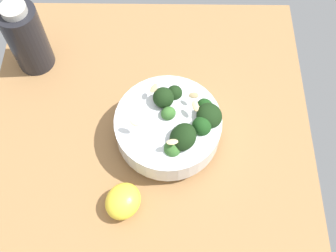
{
  "coord_description": "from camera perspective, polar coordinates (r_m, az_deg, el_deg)",
  "views": [
    {
      "loc": [
        -34.03,
        -3.91,
        63.9
      ],
      "look_at": [
        -2.42,
        -3.54,
        4.0
      ],
      "focal_mm": 43.83,
      "sensor_mm": 36.0,
      "label": 1
    }
  ],
  "objects": [
    {
      "name": "bowl_of_broccoli",
      "position": [
        0.68,
        0.46,
        0.04
      ],
      "size": [
        17.54,
        18.51,
        9.93
      ],
      "color": "white",
      "rests_on": "ground_plane"
    },
    {
      "name": "ground_plane",
      "position": [
        0.75,
        -2.69,
        -0.65
      ],
      "size": [
        57.13,
        57.13,
        4.98
      ],
      "primitive_type": "cube",
      "color": "#996D42"
    },
    {
      "name": "lemon_wedge",
      "position": [
        0.65,
        -6.28,
        -10.34
      ],
      "size": [
        7.87,
        7.55,
        4.11
      ],
      "primitive_type": "ellipsoid",
      "rotation": [
        0.0,
        0.0,
        5.82
      ],
      "color": "yellow",
      "rests_on": "ground_plane"
    },
    {
      "name": "bottle_tall",
      "position": [
        0.79,
        -19.08,
        11.52
      ],
      "size": [
        6.84,
        6.84,
        14.55
      ],
      "color": "black",
      "rests_on": "ground_plane"
    }
  ]
}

